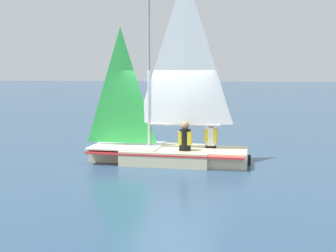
% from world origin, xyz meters
% --- Properties ---
extents(ground_plane, '(260.00, 260.00, 0.00)m').
position_xyz_m(ground_plane, '(0.00, 0.00, 0.00)').
color(ground_plane, '#2D4C6B').
extents(sailboat_main, '(1.71, 4.37, 5.18)m').
position_xyz_m(sailboat_main, '(-0.00, 0.01, 0.67)').
color(sailboat_main, beige).
rests_on(sailboat_main, ground_plane).
extents(sailor_helm, '(0.30, 0.34, 1.16)m').
position_xyz_m(sailor_helm, '(0.32, 0.52, 0.62)').
color(sailor_helm, black).
rests_on(sailor_helm, ground_plane).
extents(sailor_crew, '(0.30, 0.34, 1.16)m').
position_xyz_m(sailor_crew, '(-0.29, 1.14, 0.63)').
color(sailor_crew, black).
rests_on(sailor_crew, ground_plane).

